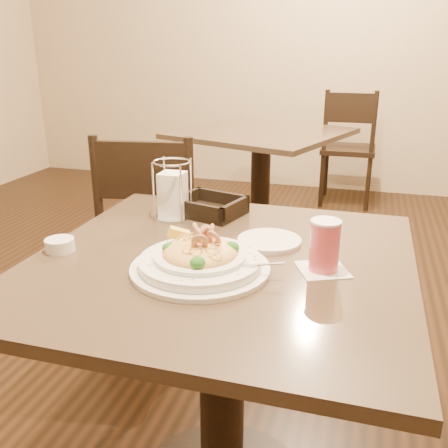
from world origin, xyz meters
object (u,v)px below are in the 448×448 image
(pasta_bowl, at_px, (200,259))
(napkin_caddy, at_px, (173,194))
(drink_glass, at_px, (324,246))
(background_table, at_px, (261,170))
(side_plate, at_px, (269,241))
(bread_basket, at_px, (209,208))
(dining_chair_far, at_px, (348,145))
(butter_ramekin, at_px, (60,245))
(main_table, at_px, (222,343))
(dining_chair_near, at_px, (154,234))

(pasta_bowl, distance_m, napkin_caddy, 0.39)
(drink_glass, distance_m, napkin_caddy, 0.53)
(background_table, height_order, side_plate, side_plate)
(drink_glass, xyz_separation_m, bread_basket, (-0.37, 0.31, -0.04))
(background_table, height_order, pasta_bowl, pasta_bowl)
(dining_chair_far, height_order, butter_ramekin, dining_chair_far)
(napkin_caddy, relative_size, butter_ramekin, 2.41)
(main_table, height_order, pasta_bowl, pasta_bowl)
(background_table, bearing_deg, bread_basket, -83.42)
(dining_chair_near, distance_m, bread_basket, 0.64)
(main_table, bearing_deg, dining_chair_near, 125.10)
(dining_chair_near, bearing_deg, drink_glass, 126.10)
(bread_basket, height_order, butter_ramekin, bread_basket)
(bread_basket, distance_m, butter_ramekin, 0.47)
(main_table, bearing_deg, bread_basket, 112.90)
(dining_chair_far, bearing_deg, butter_ramekin, 79.89)
(background_table, distance_m, napkin_caddy, 1.69)
(pasta_bowl, xyz_separation_m, side_plate, (0.12, 0.21, -0.02))
(main_table, bearing_deg, napkin_caddy, 132.14)
(background_table, xyz_separation_m, napkin_caddy, (0.09, -1.66, 0.31))
(main_table, bearing_deg, butter_ramekin, -169.88)
(butter_ramekin, bearing_deg, drink_glass, 6.07)
(side_plate, bearing_deg, drink_glass, -41.45)
(dining_chair_near, height_order, side_plate, dining_chair_near)
(main_table, height_order, side_plate, side_plate)
(napkin_caddy, distance_m, butter_ramekin, 0.37)
(butter_ramekin, bearing_deg, napkin_caddy, 60.84)
(side_plate, bearing_deg, napkin_caddy, 159.73)
(main_table, bearing_deg, pasta_bowl, -107.31)
(dining_chair_near, height_order, drink_glass, dining_chair_near)
(background_table, distance_m, drink_glass, 2.01)
(main_table, distance_m, drink_glass, 0.39)
(pasta_bowl, bearing_deg, dining_chair_near, 120.92)
(pasta_bowl, relative_size, side_plate, 2.12)
(dining_chair_near, distance_m, pasta_bowl, 0.99)
(main_table, relative_size, butter_ramekin, 12.43)
(background_table, height_order, dining_chair_near, dining_chair_near)
(main_table, xyz_separation_m, dining_chair_near, (-0.52, 0.73, -0.02))
(dining_chair_near, relative_size, side_plate, 5.59)
(background_table, bearing_deg, napkin_caddy, -86.82)
(main_table, xyz_separation_m, pasta_bowl, (-0.03, -0.08, 0.27))
(dining_chair_near, distance_m, butter_ramekin, 0.86)
(napkin_caddy, bearing_deg, bread_basket, 34.67)
(dining_chair_near, bearing_deg, dining_chair_far, -116.08)
(dining_chair_near, bearing_deg, side_plate, 125.45)
(dining_chair_near, bearing_deg, pasta_bowl, 111.21)
(dining_chair_near, bearing_deg, main_table, 115.38)
(pasta_bowl, relative_size, bread_basket, 1.55)
(drink_glass, height_order, bread_basket, drink_glass)
(bread_basket, distance_m, side_plate, 0.29)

